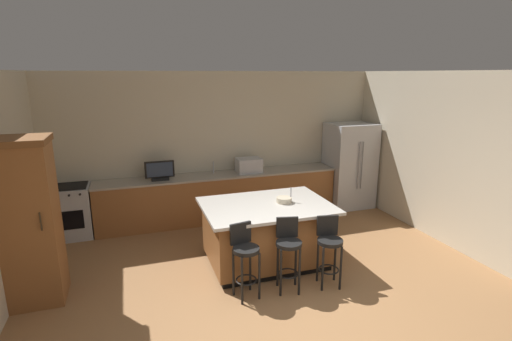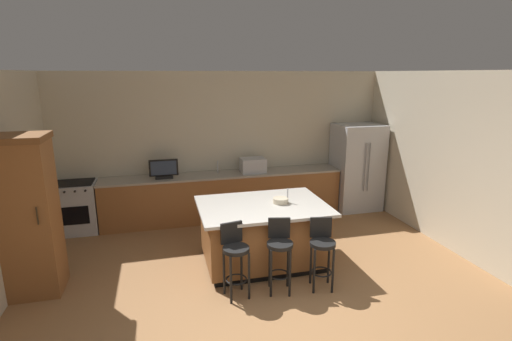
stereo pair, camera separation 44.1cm
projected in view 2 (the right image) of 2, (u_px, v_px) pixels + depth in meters
ground_plane at (290, 334)px, 4.26m from camera, size 16.19×16.19×0.00m
wall_back at (225, 144)px, 7.71m from camera, size 6.98×0.12×2.85m
wall_left at (3, 182)px, 5.01m from camera, size 0.12×4.45×2.85m
wall_right at (434, 156)px, 6.60m from camera, size 0.12×4.45×2.85m
counter_back at (225, 196)px, 7.56m from camera, size 4.66×0.62×0.91m
kitchen_island at (262, 233)px, 5.76m from camera, size 1.88×1.35×0.93m
refrigerator at (357, 167)px, 8.05m from camera, size 0.93×0.81×1.79m
range_oven at (76, 207)px, 6.91m from camera, size 0.75×0.63×0.93m
cabinet_tower at (29, 213)px, 4.85m from camera, size 0.65×0.63×2.09m
microwave at (253, 165)px, 7.56m from camera, size 0.48×0.36×0.28m
tv_monitor at (164, 170)px, 7.09m from camera, size 0.53×0.16×0.35m
sink_faucet_back at (218, 167)px, 7.49m from camera, size 0.02×0.02×0.24m
sink_faucet_island at (288, 195)px, 5.72m from camera, size 0.02×0.02×0.22m
bar_stool_left at (235, 254)px, 4.86m from camera, size 0.34×0.36×0.97m
bar_stool_center at (280, 249)px, 4.98m from camera, size 0.35×0.37×0.98m
bar_stool_right at (322, 248)px, 5.06m from camera, size 0.35×0.36×0.95m
fruit_bowl at (281, 200)px, 5.71m from camera, size 0.23×0.23×0.08m
cell_phone at (280, 203)px, 5.73m from camera, size 0.13×0.17×0.01m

